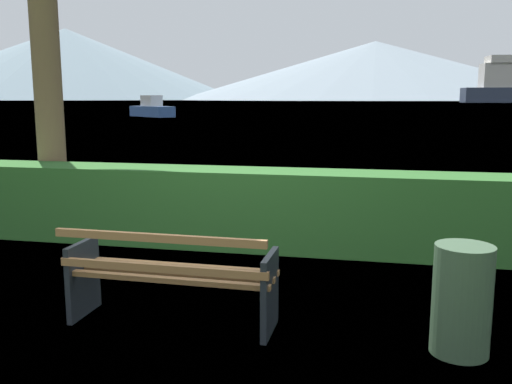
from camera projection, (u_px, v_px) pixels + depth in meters
ground_plane at (174, 322)px, 4.84m from camera, size 1400.00×1400.00×0.00m
water_surface at (372, 101)px, 300.28m from camera, size 620.00×620.00×0.00m
park_bench at (170, 277)px, 4.71m from camera, size 1.80×0.60×0.87m
hedge_row at (243, 208)px, 7.25m from camera, size 10.14×0.76×1.02m
trash_bin at (462, 300)px, 4.19m from camera, size 0.44×0.44×0.85m
fishing_boat_near at (152, 109)px, 57.43m from camera, size 6.22×5.70×2.19m
distant_hills at (249, 68)px, 553.49m from camera, size 812.62×381.35×73.38m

